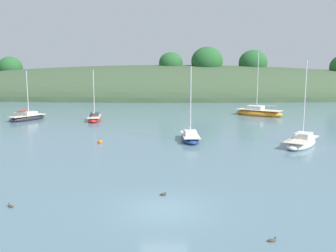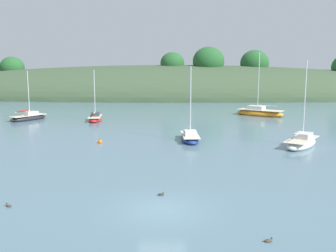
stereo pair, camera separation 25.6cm
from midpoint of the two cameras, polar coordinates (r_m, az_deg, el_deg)
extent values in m
plane|color=slate|center=(19.29, -1.03, -12.77)|extent=(400.00, 400.00, 0.00)
ellipsoid|color=#384C33|center=(95.53, 0.29, 4.59)|extent=(150.00, 36.00, 16.08)
ellipsoid|color=#235628|center=(106.40, -23.26, 8.29)|extent=(6.30, 5.72, 5.72)
ellipsoid|color=#235628|center=(96.72, 12.91, 9.47)|extent=(7.15, 6.50, 6.50)
ellipsoid|color=#235628|center=(92.53, 5.97, 9.92)|extent=(7.76, 7.05, 7.05)
ellipsoid|color=#235628|center=(93.05, 0.36, 9.68)|extent=(5.95, 5.40, 5.40)
ellipsoid|color=red|center=(51.90, -11.43, 1.06)|extent=(2.35, 5.29, 0.82)
cube|color=beige|center=(51.86, -11.44, 1.46)|extent=(2.16, 4.86, 0.06)
cube|color=#333842|center=(52.23, -11.41, 1.78)|extent=(1.32, 1.76, 0.49)
cylinder|color=silver|center=(51.81, -11.53, 4.98)|extent=(0.09, 0.09, 6.36)
cylinder|color=silver|center=(50.98, -11.54, 2.02)|extent=(0.33, 2.14, 0.07)
ellipsoid|color=tan|center=(50.97, -11.55, 2.07)|extent=(0.45, 2.07, 0.20)
ellipsoid|color=orange|center=(58.21, 13.72, 1.91)|extent=(7.51, 6.23, 1.18)
cube|color=beige|center=(58.15, 13.74, 2.43)|extent=(6.91, 5.73, 0.06)
cube|color=silver|center=(58.33, 13.21, 2.77)|extent=(2.87, 2.68, 0.61)
cylinder|color=silver|center=(57.98, 13.56, 6.72)|extent=(0.09, 0.09, 8.68)
cylinder|color=silver|center=(57.67, 14.86, 3.07)|extent=(2.60, 1.80, 0.07)
ellipsoid|color=#232328|center=(55.05, -21.04, 1.10)|extent=(4.58, 5.77, 0.90)
cube|color=beige|center=(55.00, -21.07, 1.52)|extent=(4.21, 5.31, 0.06)
cube|color=beige|center=(55.24, -20.71, 1.84)|extent=(2.00, 2.18, 0.51)
cylinder|color=silver|center=(54.89, -21.01, 4.75)|extent=(0.09, 0.09, 6.18)
cylinder|color=silver|center=(54.41, -21.86, 2.07)|extent=(1.30, 2.04, 0.07)
ellipsoid|color=maroon|center=(54.40, -21.86, 2.12)|extent=(1.36, 2.03, 0.20)
ellipsoid|color=white|center=(36.28, 19.73, -2.56)|extent=(4.99, 5.93, 0.94)
cube|color=beige|center=(36.20, 19.77, -1.91)|extent=(4.59, 5.45, 0.06)
cube|color=beige|center=(36.60, 19.99, -1.38)|extent=(2.13, 2.27, 0.53)
cylinder|color=silver|center=(36.02, 20.19, 3.78)|extent=(0.09, 0.09, 7.17)
cylinder|color=silver|center=(35.20, 19.40, -1.11)|extent=(1.47, 2.05, 0.07)
ellipsoid|color=navy|center=(36.87, 3.23, -1.92)|extent=(2.04, 5.23, 0.82)
cube|color=beige|center=(36.80, 3.24, -1.35)|extent=(1.88, 4.82, 0.06)
cube|color=silver|center=(36.36, 3.31, -1.09)|extent=(1.23, 1.71, 0.49)
cylinder|color=silver|center=(36.10, 3.33, 3.86)|extent=(0.09, 0.09, 6.75)
cylinder|color=silver|center=(37.51, 3.12, -0.21)|extent=(0.19, 2.16, 0.07)
sphere|color=orange|center=(36.20, -10.64, -2.43)|extent=(0.44, 0.44, 0.44)
cylinder|color=black|center=(36.15, -10.65, -2.01)|extent=(0.04, 0.04, 0.10)
ellipsoid|color=#473828|center=(16.58, 15.32, -16.70)|extent=(0.36, 0.23, 0.16)
sphere|color=#1E4723|center=(16.59, 15.81, -16.28)|extent=(0.09, 0.09, 0.09)
cone|color=gold|center=(16.61, 16.02, -16.26)|extent=(0.05, 0.04, 0.04)
cone|color=#473828|center=(16.51, 14.82, -16.67)|extent=(0.09, 0.08, 0.08)
ellipsoid|color=#2D2823|center=(21.27, -1.12, -10.55)|extent=(0.37, 0.24, 0.16)
sphere|color=#1E4723|center=(21.25, -0.73, -10.24)|extent=(0.09, 0.09, 0.09)
cone|color=gold|center=(21.26, -0.55, -10.25)|extent=(0.05, 0.04, 0.04)
cone|color=#2D2823|center=(21.23, -1.53, -10.49)|extent=(0.09, 0.08, 0.08)
ellipsoid|color=#473828|center=(21.26, -23.45, -11.31)|extent=(0.38, 0.31, 0.16)
sphere|color=#1E4723|center=(21.33, -23.73, -10.94)|extent=(0.09, 0.09, 0.09)
cone|color=gold|center=(21.38, -23.84, -10.92)|extent=(0.06, 0.05, 0.04)
cone|color=#473828|center=(21.14, -23.19, -11.32)|extent=(0.10, 0.10, 0.08)
camera|label=1|loc=(0.13, -90.19, -0.03)|focal=39.45mm
camera|label=2|loc=(0.13, 89.81, 0.03)|focal=39.45mm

